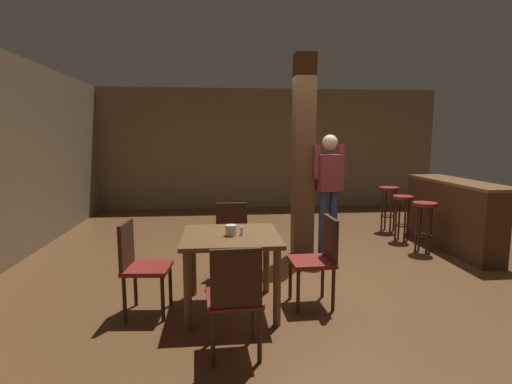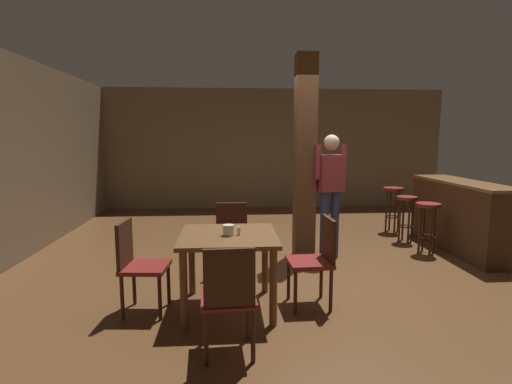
% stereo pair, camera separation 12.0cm
% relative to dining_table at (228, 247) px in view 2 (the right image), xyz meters
% --- Properties ---
extents(ground_plane, '(10.80, 10.80, 0.00)m').
position_rel_dining_table_xyz_m(ground_plane, '(1.13, 1.18, -0.63)').
color(ground_plane, brown).
extents(wall_back, '(8.00, 0.10, 2.80)m').
position_rel_dining_table_xyz_m(wall_back, '(1.13, 5.68, 0.77)').
color(wall_back, '#756047').
rests_on(wall_back, ground_plane).
extents(pillar, '(0.28, 0.28, 2.80)m').
position_rel_dining_table_xyz_m(pillar, '(1.07, 1.68, 0.77)').
color(pillar, brown).
rests_on(pillar, ground_plane).
extents(dining_table, '(0.93, 0.93, 0.75)m').
position_rel_dining_table_xyz_m(dining_table, '(0.00, 0.00, 0.00)').
color(dining_table, brown).
rests_on(dining_table, ground_plane).
extents(chair_north, '(0.43, 0.43, 0.89)m').
position_rel_dining_table_xyz_m(chair_north, '(0.04, 0.87, -0.12)').
color(chair_north, maroon).
rests_on(chair_north, ground_plane).
extents(chair_south, '(0.44, 0.44, 0.89)m').
position_rel_dining_table_xyz_m(chair_south, '(-0.00, -0.89, -0.12)').
color(chair_south, maroon).
rests_on(chair_south, ground_plane).
extents(chair_west, '(0.45, 0.45, 0.89)m').
position_rel_dining_table_xyz_m(chair_west, '(-0.87, -0.02, -0.12)').
color(chair_west, maroon).
rests_on(chair_west, ground_plane).
extents(chair_east, '(0.44, 0.44, 0.89)m').
position_rel_dining_table_xyz_m(chair_east, '(0.88, 0.02, -0.12)').
color(chair_east, maroon).
rests_on(chair_east, ground_plane).
extents(napkin_cup, '(0.11, 0.11, 0.10)m').
position_rel_dining_table_xyz_m(napkin_cup, '(0.00, -0.04, 0.18)').
color(napkin_cup, silver).
rests_on(napkin_cup, dining_table).
extents(salt_shaker, '(0.03, 0.03, 0.08)m').
position_rel_dining_table_xyz_m(salt_shaker, '(0.10, -0.04, 0.17)').
color(salt_shaker, silver).
rests_on(salt_shaker, dining_table).
extents(standing_person, '(0.47, 0.28, 1.72)m').
position_rel_dining_table_xyz_m(standing_person, '(1.41, 1.56, 0.38)').
color(standing_person, maroon).
rests_on(standing_person, ground_plane).
extents(bar_counter, '(0.56, 2.07, 1.04)m').
position_rel_dining_table_xyz_m(bar_counter, '(3.40, 1.84, -0.10)').
color(bar_counter, brown).
rests_on(bar_counter, ground_plane).
extents(bar_stool_near, '(0.34, 0.34, 0.74)m').
position_rel_dining_table_xyz_m(bar_stool_near, '(2.89, 1.69, -0.07)').
color(bar_stool_near, maroon).
rests_on(bar_stool_near, ground_plane).
extents(bar_stool_mid, '(0.32, 0.32, 0.74)m').
position_rel_dining_table_xyz_m(bar_stool_mid, '(2.87, 2.36, -0.08)').
color(bar_stool_mid, maroon).
rests_on(bar_stool_mid, ground_plane).
extents(bar_stool_far, '(0.35, 0.35, 0.80)m').
position_rel_dining_table_xyz_m(bar_stool_far, '(2.94, 3.04, -0.03)').
color(bar_stool_far, maroon).
rests_on(bar_stool_far, ground_plane).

